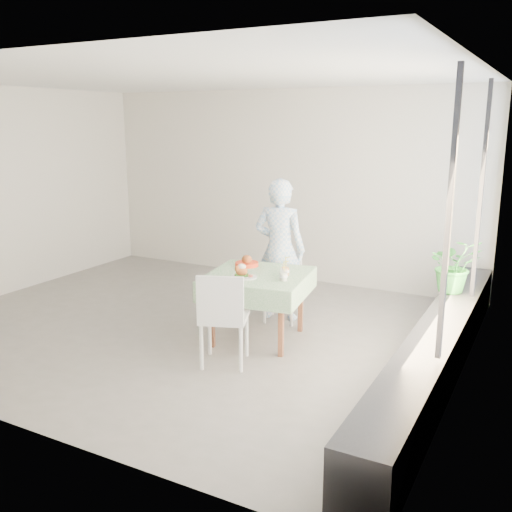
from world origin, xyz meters
The scene contains 16 objects.
floor centered at (0.00, 0.00, 0.00)m, with size 6.00×6.00×0.00m, color #605E5B.
ceiling centered at (0.00, 0.00, 2.80)m, with size 6.00×6.00×0.00m, color white.
wall_back centered at (0.00, 2.50, 1.40)m, with size 6.00×0.02×2.80m, color silver.
wall_left centered at (-3.00, 0.00, 1.40)m, with size 0.02×5.00×2.80m, color silver.
wall_right centered at (3.00, 0.00, 1.40)m, with size 0.02×5.00×2.80m, color silver.
window_pane centered at (2.97, 0.00, 1.65)m, with size 0.01×4.80×2.18m, color #D1E0F9.
window_ledge centered at (2.80, 0.00, 0.25)m, with size 0.40×4.80×0.50m, color black.
cafe_table centered at (0.88, 0.03, 0.46)m, with size 1.18×1.18×0.74m.
chair_far centered at (0.85, 0.71, 0.25)m, with size 0.45×0.45×0.82m.
chair_near centered at (0.90, -0.71, 0.29)m, with size 0.57×0.57×0.94m.
diner centered at (0.78, 0.76, 0.85)m, with size 0.62×0.41×1.70m, color #8FBBE5.
main_dish centered at (0.80, -0.17, 0.79)m, with size 0.28×0.28×0.14m.
juice_cup_orange centered at (1.17, 0.10, 0.80)m, with size 0.09×0.09×0.25m.
juice_cup_lemonade centered at (1.24, -0.09, 0.80)m, with size 0.09×0.09×0.25m.
second_dish centered at (0.61, 0.28, 0.78)m, with size 0.26×0.26×0.13m.
potted_plant centered at (2.71, 1.17, 0.80)m, with size 0.55×0.48×0.61m, color #297A28.
Camera 1 is at (3.64, -5.19, 2.34)m, focal length 40.00 mm.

